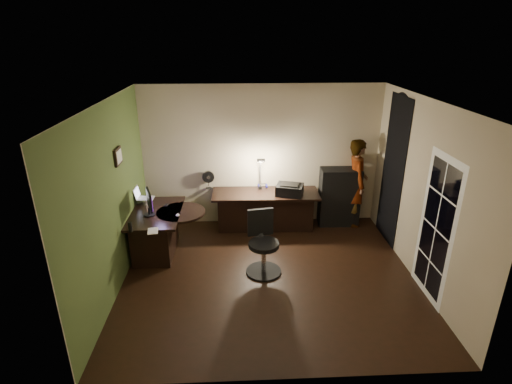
{
  "coord_description": "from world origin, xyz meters",
  "views": [
    {
      "loc": [
        -0.47,
        -5.28,
        3.56
      ],
      "look_at": [
        -0.15,
        1.05,
        1.0
      ],
      "focal_mm": 28.0,
      "sensor_mm": 36.0,
      "label": 1
    }
  ],
  "objects_px": {
    "person": "(356,183)",
    "desk_left": "(158,232)",
    "desk_right": "(265,211)",
    "monitor": "(149,207)",
    "cabinet": "(339,197)",
    "office_chair": "(264,244)"
  },
  "relations": [
    {
      "from": "desk_right",
      "to": "office_chair",
      "type": "bearing_deg",
      "value": -93.88
    },
    {
      "from": "desk_left",
      "to": "monitor",
      "type": "xyz_separation_m",
      "value": [
        -0.08,
        -0.13,
        0.54
      ]
    },
    {
      "from": "desk_right",
      "to": "office_chair",
      "type": "distance_m",
      "value": 1.53
    },
    {
      "from": "person",
      "to": "desk_left",
      "type": "bearing_deg",
      "value": 108.63
    },
    {
      "from": "desk_left",
      "to": "cabinet",
      "type": "distance_m",
      "value": 3.47
    },
    {
      "from": "desk_right",
      "to": "office_chair",
      "type": "height_order",
      "value": "office_chair"
    },
    {
      "from": "cabinet",
      "to": "monitor",
      "type": "distance_m",
      "value": 3.6
    },
    {
      "from": "person",
      "to": "monitor",
      "type": "bearing_deg",
      "value": 110.16
    },
    {
      "from": "desk_right",
      "to": "monitor",
      "type": "height_order",
      "value": "monitor"
    },
    {
      "from": "desk_left",
      "to": "desk_right",
      "type": "relative_size",
      "value": 0.66
    },
    {
      "from": "office_chair",
      "to": "desk_left",
      "type": "bearing_deg",
      "value": 147.57
    },
    {
      "from": "desk_left",
      "to": "desk_right",
      "type": "xyz_separation_m",
      "value": [
        1.89,
        0.8,
        -0.01
      ]
    },
    {
      "from": "desk_right",
      "to": "monitor",
      "type": "bearing_deg",
      "value": -153.62
    },
    {
      "from": "desk_left",
      "to": "monitor",
      "type": "distance_m",
      "value": 0.56
    },
    {
      "from": "desk_right",
      "to": "person",
      "type": "height_order",
      "value": "person"
    },
    {
      "from": "monitor",
      "to": "cabinet",
      "type": "bearing_deg",
      "value": -0.94
    },
    {
      "from": "monitor",
      "to": "person",
      "type": "relative_size",
      "value": 0.27
    },
    {
      "from": "cabinet",
      "to": "person",
      "type": "height_order",
      "value": "person"
    },
    {
      "from": "desk_right",
      "to": "cabinet",
      "type": "xyz_separation_m",
      "value": [
        1.45,
        0.15,
        0.2
      ]
    },
    {
      "from": "office_chair",
      "to": "person",
      "type": "height_order",
      "value": "person"
    },
    {
      "from": "cabinet",
      "to": "person",
      "type": "distance_m",
      "value": 0.43
    },
    {
      "from": "desk_left",
      "to": "monitor",
      "type": "bearing_deg",
      "value": -122.48
    }
  ]
}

